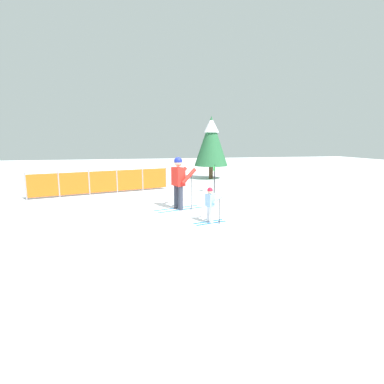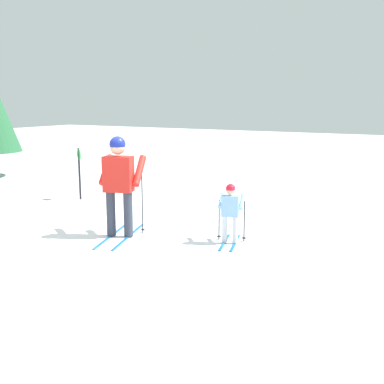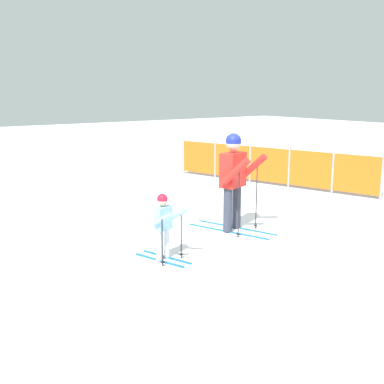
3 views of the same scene
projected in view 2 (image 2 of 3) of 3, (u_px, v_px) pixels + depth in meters
name	position (u px, v px, depth m)	size (l,w,h in m)	color
ground_plane	(120.00, 235.00, 9.02)	(60.00, 60.00, 0.00)	white
skier_adult	(119.00, 177.00, 8.75)	(1.78, 1.00, 1.86)	#1966B2
skier_child	(230.00, 209.00, 8.41)	(1.03, 0.56, 1.07)	#1966B2
trail_marker	(79.00, 168.00, 12.12)	(0.17, 0.25, 1.31)	black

